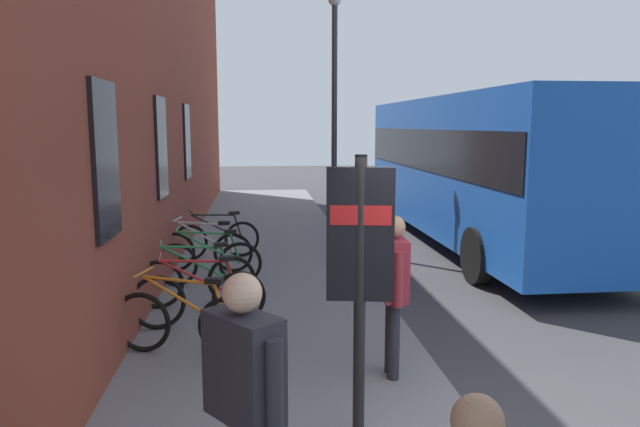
{
  "coord_description": "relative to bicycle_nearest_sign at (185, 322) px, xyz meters",
  "views": [
    {
      "loc": [
        -4.17,
        1.94,
        2.75
      ],
      "look_at": [
        4.52,
        1.03,
        1.44
      ],
      "focal_mm": 33.17,
      "sensor_mm": 36.0,
      "label": 1
    }
  ],
  "objects": [
    {
      "name": "ground",
      "position": [
        3.53,
        -3.81,
        -0.51
      ],
      "size": [
        60.0,
        60.0,
        0.0
      ],
      "primitive_type": "plane",
      "color": "#38383A"
    },
    {
      "name": "sidewalk_pavement",
      "position": [
        5.53,
        -1.06,
        -0.45
      ],
      "size": [
        24.0,
        3.5,
        0.12
      ],
      "primitive_type": "cube",
      "color": "slate",
      "rests_on": "ground"
    },
    {
      "name": "station_facade",
      "position": [
        6.53,
        0.99,
        3.89
      ],
      "size": [
        22.0,
        0.65,
        8.8
      ],
      "color": "brown",
      "rests_on": "ground"
    },
    {
      "name": "bicycle_nearest_sign",
      "position": [
        0.0,
        0.0,
        0.0
      ],
      "size": [
        0.63,
        1.72,
        0.97
      ],
      "color": "black",
      "rests_on": "sidewalk_pavement"
    },
    {
      "name": "bicycle_beside_lamp",
      "position": [
        0.98,
        -0.07,
        0.0
      ],
      "size": [
        0.48,
        1.77,
        0.97
      ],
      "color": "black",
      "rests_on": "sidewalk_pavement"
    },
    {
      "name": "bicycle_mid_rack",
      "position": [
        1.89,
        0.06,
        0.0
      ],
      "size": [
        0.48,
        1.76,
        0.97
      ],
      "color": "black",
      "rests_on": "sidewalk_pavement"
    },
    {
      "name": "bicycle_under_window",
      "position": [
        3.02,
        -0.03,
        0.0
      ],
      "size": [
        0.48,
        1.77,
        0.97
      ],
      "color": "black",
      "rests_on": "sidewalk_pavement"
    },
    {
      "name": "bicycle_leaning_wall",
      "position": [
        3.96,
        0.12,
        0.0
      ],
      "size": [
        0.5,
        1.75,
        0.97
      ],
      "color": "black",
      "rests_on": "sidewalk_pavement"
    },
    {
      "name": "bicycle_far_end",
      "position": [
        5.0,
        -0.02,
        0.0
      ],
      "size": [
        0.64,
        1.72,
        0.97
      ],
      "color": "black",
      "rests_on": "sidewalk_pavement"
    },
    {
      "name": "transit_info_sign",
      "position": [
        -1.98,
        -1.68,
        1.21
      ],
      "size": [
        0.17,
        0.56,
        2.4
      ],
      "color": "black",
      "rests_on": "sidewalk_pavement"
    },
    {
      "name": "city_bus",
      "position": [
        6.44,
        -5.81,
        1.41
      ],
      "size": [
        10.52,
        2.7,
        3.35
      ],
      "color": "#1951B2",
      "rests_on": "ground"
    },
    {
      "name": "pedestrian_near_bus",
      "position": [
        -0.8,
        -2.24,
        0.66
      ],
      "size": [
        0.65,
        0.27,
        1.72
      ],
      "color": "#26262D",
      "rests_on": "sidewalk_pavement"
    },
    {
      "name": "pedestrian_by_facade",
      "position": [
        -3.26,
        -0.76,
        0.7
      ],
      "size": [
        0.56,
        0.52,
        1.78
      ],
      "color": "#B2A599",
      "rests_on": "sidewalk_pavement"
    },
    {
      "name": "street_lamp",
      "position": [
        6.08,
        -2.51,
        2.78
      ],
      "size": [
        0.28,
        0.28,
        5.37
      ],
      "color": "#333338",
      "rests_on": "sidewalk_pavement"
    }
  ]
}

